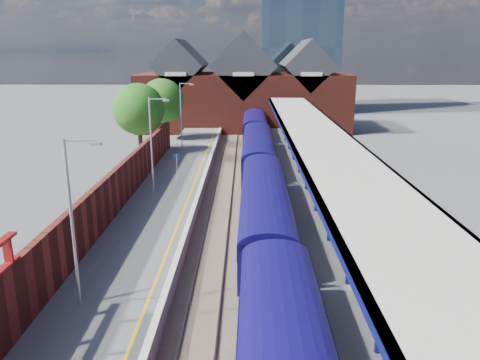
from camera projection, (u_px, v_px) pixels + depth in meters
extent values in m
plane|color=#5B5B5E|center=(242.00, 177.00, 42.72)|extent=(240.00, 240.00, 0.00)
cube|color=#473D33|center=(241.00, 214.00, 33.07)|extent=(6.00, 76.00, 0.06)
cube|color=slate|center=(209.00, 213.00, 33.08)|extent=(0.07, 76.00, 0.14)
cube|color=slate|center=(230.00, 213.00, 33.06)|extent=(0.07, 76.00, 0.14)
cube|color=slate|center=(252.00, 213.00, 33.04)|extent=(0.07, 76.00, 0.14)
cube|color=slate|center=(272.00, 213.00, 33.02)|extent=(0.07, 76.00, 0.14)
cube|color=#565659|center=(163.00, 207.00, 33.02)|extent=(5.00, 76.00, 1.00)
cube|color=#565659|center=(326.00, 208.00, 32.88)|extent=(6.00, 76.00, 1.00)
cube|color=silver|center=(196.00, 200.00, 32.85)|extent=(0.30, 76.00, 0.05)
cube|color=silver|center=(285.00, 201.00, 32.77)|extent=(0.30, 76.00, 0.05)
cube|color=yellow|center=(187.00, 201.00, 32.86)|extent=(0.14, 76.00, 0.01)
cube|color=#110B53|center=(265.00, 211.00, 28.07)|extent=(3.02, 16.04, 2.50)
cube|color=#110B53|center=(265.00, 191.00, 27.73)|extent=(3.02, 16.04, 0.60)
cube|color=#110B53|center=(258.00, 153.00, 44.06)|extent=(3.02, 16.04, 2.50)
cube|color=#110B53|center=(258.00, 140.00, 43.73)|extent=(3.02, 16.04, 0.60)
cube|color=#110B53|center=(255.00, 126.00, 60.06)|extent=(3.02, 16.04, 2.50)
cube|color=#110B53|center=(255.00, 116.00, 59.73)|extent=(3.02, 16.04, 0.60)
cube|color=black|center=(242.00, 170.00, 35.96)|extent=(0.04, 60.54, 0.70)
cube|color=orange|center=(242.00, 180.00, 36.18)|extent=(0.03, 55.27, 0.30)
cube|color=#A9230B|center=(242.00, 183.00, 36.24)|extent=(0.03, 55.27, 0.30)
cube|color=black|center=(254.00, 131.00, 65.88)|extent=(2.00, 2.40, 0.60)
cylinder|color=navy|center=(382.00, 298.00, 15.81)|extent=(0.24, 0.24, 4.20)
cylinder|color=navy|center=(351.00, 240.00, 20.63)|extent=(0.24, 0.24, 4.20)
cylinder|color=navy|center=(331.00, 204.00, 25.45)|extent=(0.24, 0.24, 4.20)
cylinder|color=navy|center=(317.00, 180.00, 30.27)|extent=(0.24, 0.24, 4.20)
cylinder|color=navy|center=(308.00, 162.00, 35.08)|extent=(0.24, 0.24, 4.20)
cylinder|color=navy|center=(300.00, 149.00, 39.90)|extent=(0.24, 0.24, 4.20)
cylinder|color=navy|center=(294.00, 138.00, 44.72)|extent=(0.24, 0.24, 4.20)
cylinder|color=navy|center=(290.00, 130.00, 49.54)|extent=(0.24, 0.24, 4.20)
cylinder|color=navy|center=(286.00, 123.00, 54.36)|extent=(0.24, 0.24, 4.20)
cube|color=beige|center=(318.00, 135.00, 33.51)|extent=(4.50, 52.00, 0.25)
cube|color=navy|center=(288.00, 137.00, 33.58)|extent=(0.20, 52.00, 0.55)
cube|color=navy|center=(347.00, 137.00, 33.53)|extent=(0.20, 52.00, 0.55)
cylinder|color=#A5A8AA|center=(72.00, 226.00, 18.47)|extent=(0.12, 0.12, 7.00)
cube|color=#A5A8AA|center=(80.00, 141.00, 17.56)|extent=(1.20, 0.08, 0.08)
cube|color=#A5A8AA|center=(96.00, 144.00, 17.58)|extent=(0.45, 0.18, 0.12)
cylinder|color=#A5A8AA|center=(151.00, 146.00, 33.89)|extent=(0.12, 0.12, 7.00)
cube|color=#A5A8AA|center=(157.00, 99.00, 32.97)|extent=(1.20, 0.08, 0.08)
cube|color=#A5A8AA|center=(166.00, 100.00, 32.99)|extent=(0.45, 0.18, 0.12)
cylinder|color=#A5A8AA|center=(181.00, 116.00, 49.31)|extent=(0.12, 0.12, 7.00)
cube|color=#A5A8AA|center=(186.00, 84.00, 48.39)|extent=(1.20, 0.08, 0.08)
cube|color=#A5A8AA|center=(192.00, 85.00, 48.41)|extent=(0.45, 0.18, 0.12)
cylinder|color=#A5A8AA|center=(177.00, 170.00, 36.40)|extent=(0.08, 0.08, 2.50)
cube|color=#0C194C|center=(177.00, 156.00, 36.12)|extent=(0.55, 0.06, 0.35)
cube|color=maroon|center=(98.00, 210.00, 26.76)|extent=(0.35, 50.00, 2.80)
cube|color=maroon|center=(8.00, 251.00, 16.62)|extent=(0.30, 0.12, 1.00)
cube|color=maroon|center=(244.00, 101.00, 68.63)|extent=(30.00, 12.00, 8.00)
cube|color=#232328|center=(181.00, 65.00, 67.36)|extent=(7.13, 12.00, 7.13)
cube|color=#232328|center=(244.00, 65.00, 67.25)|extent=(9.16, 12.00, 9.16)
cube|color=#232328|center=(306.00, 65.00, 67.13)|extent=(7.13, 12.00, 7.13)
cube|color=beige|center=(175.00, 74.00, 61.79)|extent=(2.80, 0.15, 0.50)
cube|color=beige|center=(243.00, 74.00, 61.68)|extent=(2.80, 0.15, 0.50)
cube|color=beige|center=(312.00, 74.00, 61.57)|extent=(2.80, 0.15, 0.50)
cube|color=slate|center=(299.00, 1.00, 85.44)|extent=(14.00, 14.00, 40.00)
cylinder|color=#382314|center=(141.00, 143.00, 48.10)|extent=(0.44, 0.44, 4.00)
sphere|color=#1A5416|center=(139.00, 109.00, 47.16)|extent=(5.20, 5.20, 5.20)
sphere|color=#1A5416|center=(146.00, 117.00, 46.86)|extent=(3.20, 3.20, 3.20)
cylinder|color=#382314|center=(163.00, 130.00, 55.79)|extent=(0.44, 0.44, 4.00)
sphere|color=#1A5416|center=(162.00, 101.00, 54.86)|extent=(5.20, 5.20, 5.20)
sphere|color=#1A5416|center=(169.00, 107.00, 54.55)|extent=(3.20, 3.20, 3.20)
imported|color=#BBBCC0|center=(421.00, 262.00, 21.60)|extent=(4.78, 2.13, 1.52)
imported|color=black|center=(358.00, 210.00, 28.91)|extent=(4.88, 2.41, 1.36)
imported|color=navy|center=(362.00, 193.00, 32.66)|extent=(4.59, 3.50, 1.16)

